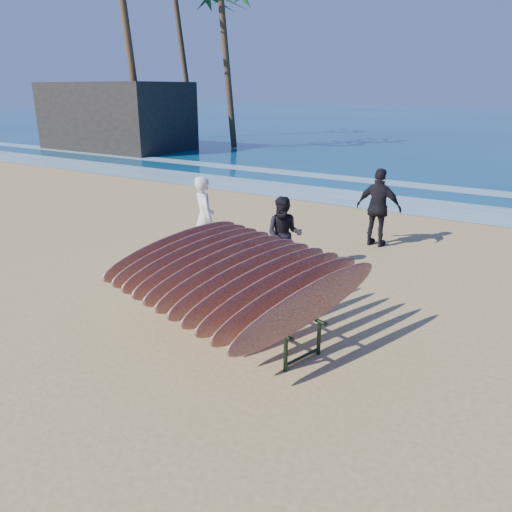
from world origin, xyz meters
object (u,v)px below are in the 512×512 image
at_px(surfboard_rack, 232,274).
at_px(building, 116,116).
at_px(palm_mid, 226,2).
at_px(person_dark_a, 284,235).
at_px(person_dark_b, 379,208).
at_px(person_white, 204,218).

bearing_deg(surfboard_rack, building, 156.54).
xyz_separation_m(surfboard_rack, palm_mid, (-13.98, 19.31, 7.19)).
xyz_separation_m(building, palm_mid, (5.69, 3.57, 6.13)).
height_order(surfboard_rack, person_dark_a, person_dark_a).
relative_size(person_dark_b, palm_mid, 0.20).
xyz_separation_m(person_dark_b, building, (-20.09, 10.50, 1.02)).
relative_size(surfboard_rack, palm_mid, 0.42).
bearing_deg(person_dark_a, person_white, 164.29).
bearing_deg(person_white, person_dark_a, -139.88).
distance_m(surfboard_rack, person_dark_b, 5.25).
bearing_deg(building, person_dark_b, -27.61).
bearing_deg(palm_mid, building, -147.91).
bearing_deg(surfboard_rack, person_white, 150.59).
bearing_deg(person_dark_a, surfboard_rack, -99.30).
distance_m(person_dark_a, building, 23.25).
xyz_separation_m(person_white, person_dark_a, (1.85, 0.19, -0.13)).
bearing_deg(building, person_dark_a, -34.59).
xyz_separation_m(person_white, palm_mid, (-11.58, 16.94, 7.16)).
distance_m(surfboard_rack, palm_mid, 24.90).
bearing_deg(surfboard_rack, person_dark_a, 117.45).
relative_size(person_white, building, 0.21).
xyz_separation_m(person_white, person_dark_b, (2.82, 2.87, 0.01)).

